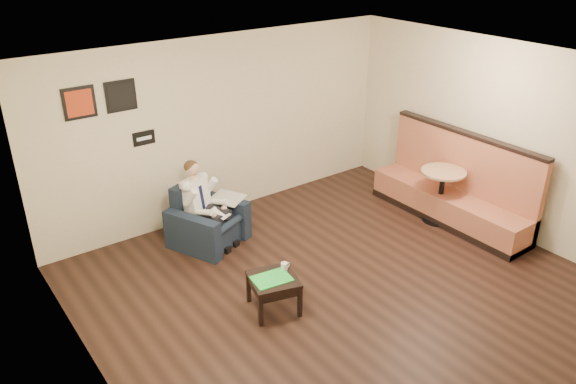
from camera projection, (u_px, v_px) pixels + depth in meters
ground at (351, 295)px, 7.04m from camera, size 6.00×6.00×0.00m
wall_back at (224, 127)px, 8.62m from camera, size 6.00×0.02×2.80m
wall_left at (100, 285)px, 4.84m from camera, size 0.02×6.00×2.80m
wall_right at (511, 141)px, 8.04m from camera, size 0.02×6.00×2.80m
ceiling at (364, 74)px, 5.83m from camera, size 6.00×6.00×0.02m
seating_sign at (144, 138)px, 7.87m from camera, size 0.32×0.02×0.20m
art_print_left at (79, 103)px, 7.16m from camera, size 0.42×0.03×0.42m
art_print_right at (121, 96)px, 7.46m from camera, size 0.42×0.03×0.42m
armchair at (208, 216)px, 8.04m from camera, size 1.18×1.18×0.87m
seated_man at (213, 208)px, 7.92m from camera, size 0.86×1.01×1.19m
lap_papers at (219, 213)px, 7.90m from camera, size 0.31×0.34×0.01m
newspaper at (227, 198)px, 8.21m from camera, size 0.55×0.59×0.01m
side_table at (274, 293)px, 6.71m from camera, size 0.67×0.67×0.45m
green_folder at (272, 279)px, 6.59m from camera, size 0.49×0.38×0.01m
coffee_mug at (284, 266)px, 6.75m from camera, size 0.10×0.10×0.09m
smartphone at (273, 270)px, 6.76m from camera, size 0.15×0.12×0.01m
banquette at (452, 179)px, 8.58m from camera, size 0.64×2.68×1.37m
cafe_table at (441, 196)px, 8.66m from camera, size 0.90×0.90×0.84m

